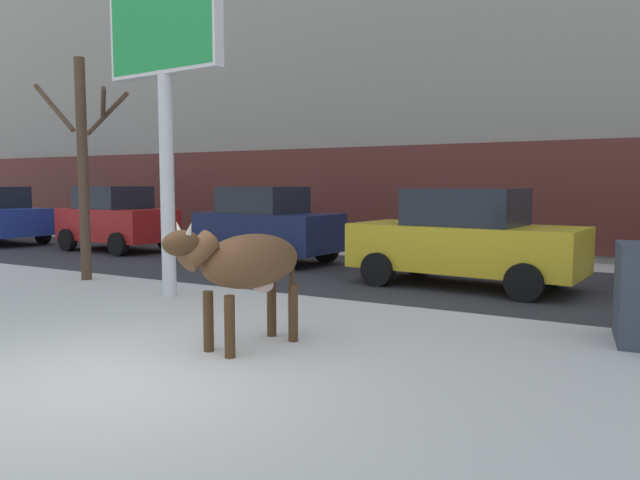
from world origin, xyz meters
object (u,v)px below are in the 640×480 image
(car_red_hatchback, at_px, (116,219))
(car_yellow_sedan, at_px, (465,239))
(bare_tree_left_lot, at_px, (84,161))
(car_navy_hatchback, at_px, (267,225))
(billboard, at_px, (163,39))
(cow_brown, at_px, (247,264))

(car_red_hatchback, height_order, car_yellow_sedan, car_red_hatchback)
(car_red_hatchback, bearing_deg, bare_tree_left_lot, -47.70)
(car_red_hatchback, distance_m, car_navy_hatchback, 5.31)
(billboard, height_order, bare_tree_left_lot, billboard)
(cow_brown, height_order, car_yellow_sedan, car_yellow_sedan)
(billboard, distance_m, car_navy_hatchback, 5.80)
(car_red_hatchback, xyz_separation_m, bare_tree_left_lot, (3.69, -4.05, 1.46))
(car_red_hatchback, xyz_separation_m, car_yellow_sedan, (10.55, -1.10, -0.02))
(car_red_hatchback, height_order, bare_tree_left_lot, bare_tree_left_lot)
(car_navy_hatchback, bearing_deg, cow_brown, -56.80)
(cow_brown, height_order, car_red_hatchback, car_red_hatchback)
(car_navy_hatchback, relative_size, bare_tree_left_lot, 0.82)
(car_red_hatchback, bearing_deg, cow_brown, -34.52)
(cow_brown, bearing_deg, billboard, 147.74)
(car_navy_hatchback, bearing_deg, car_red_hatchback, 179.51)
(cow_brown, height_order, bare_tree_left_lot, bare_tree_left_lot)
(cow_brown, bearing_deg, car_navy_hatchback, 123.20)
(billboard, bearing_deg, car_navy_hatchback, 103.98)
(bare_tree_left_lot, bearing_deg, car_navy_hatchback, 67.92)
(cow_brown, relative_size, billboard, 0.35)
(billboard, xyz_separation_m, bare_tree_left_lot, (-2.76, 0.56, -1.93))
(car_navy_hatchback, relative_size, car_yellow_sedan, 0.84)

